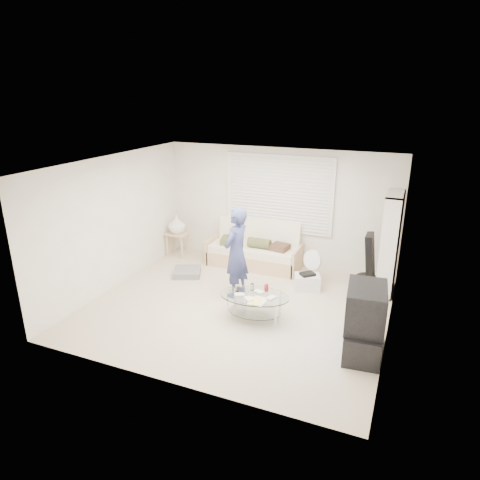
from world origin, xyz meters
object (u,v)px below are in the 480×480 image
at_px(futon_sofa, 255,251).
at_px(coffee_table, 255,300).
at_px(bookshelf, 389,244).
at_px(tv_unit, 364,321).

relative_size(futon_sofa, coffee_table, 1.60).
bearing_deg(futon_sofa, bookshelf, -4.95).
bearing_deg(bookshelf, coffee_table, -134.68).
height_order(futon_sofa, coffee_table, futon_sofa).
relative_size(bookshelf, coffee_table, 1.53).
xyz_separation_m(bookshelf, coffee_table, (-1.90, -1.92, -0.60)).
height_order(tv_unit, coffee_table, tv_unit).
xyz_separation_m(bookshelf, tv_unit, (-0.13, -2.22, -0.44)).
distance_m(tv_unit, coffee_table, 1.80).
relative_size(futon_sofa, bookshelf, 1.05).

